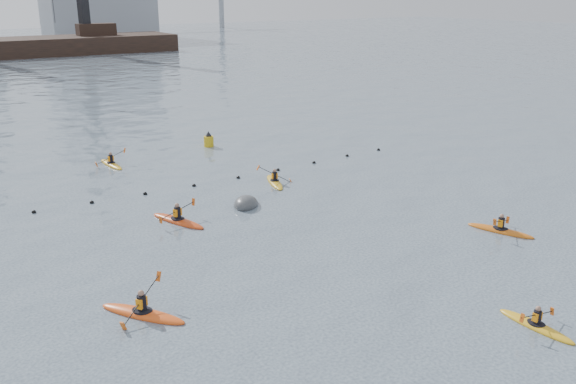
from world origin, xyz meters
name	(u,v)px	position (x,y,z in m)	size (l,w,h in m)	color
ground	(483,381)	(0.00, 0.00, 0.00)	(400.00, 400.00, 0.00)	#36424F
float_line	(169,189)	(-0.50, 22.53, 0.03)	(33.24, 0.73, 0.24)	black
kayaker_0	(143,312)	(-7.08, 9.34, 0.11)	(2.57, 3.31, 1.35)	#E24E15
kayaker_1	(536,325)	(4.00, 1.03, 0.09)	(1.96, 2.92, 0.94)	gold
kayaker_2	(178,220)	(-2.22, 17.29, 0.11)	(2.30, 3.58, 1.14)	#C03C12
kayaker_3	(275,181)	(5.37, 20.16, 0.10)	(2.16, 3.21, 1.32)	gold
kayaker_4	(500,230)	(10.28, 7.46, 0.10)	(2.12, 3.27, 1.12)	#C15B12
kayaker_5	(111,164)	(-1.63, 29.59, 0.10)	(2.18, 3.21, 1.15)	gold
mooring_buoy	(246,205)	(1.93, 17.64, 0.00)	(2.20, 1.30, 1.10)	#3C3F41
nav_buoy	(209,141)	(6.15, 30.65, 0.40)	(0.73, 0.73, 1.33)	gold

